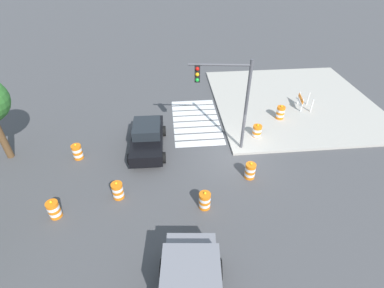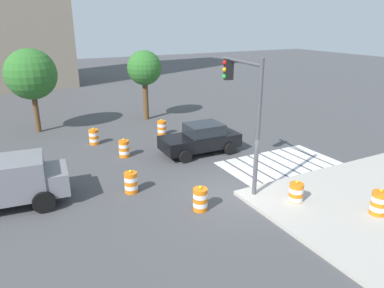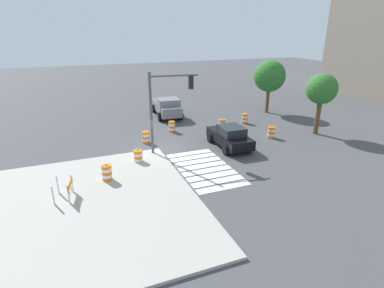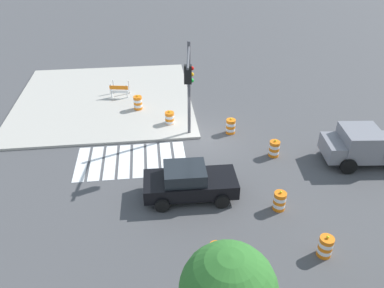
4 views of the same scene
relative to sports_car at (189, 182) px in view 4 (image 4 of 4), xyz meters
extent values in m
plane|color=#474749|center=(-1.24, -5.04, -0.81)|extent=(120.00, 120.00, 0.00)
cube|color=#ADA89E|center=(4.76, -11.04, -0.74)|extent=(12.00, 12.00, 0.15)
cube|color=silver|center=(0.14, -3.24, -0.80)|extent=(0.60, 3.20, 0.02)
cube|color=silver|center=(0.89, -3.24, -0.80)|extent=(0.60, 3.20, 0.02)
cube|color=silver|center=(1.64, -3.24, -0.80)|extent=(0.60, 3.20, 0.02)
cube|color=silver|center=(2.39, -3.24, -0.80)|extent=(0.60, 3.20, 0.02)
cube|color=silver|center=(3.14, -3.24, -0.80)|extent=(0.60, 3.20, 0.02)
cube|color=silver|center=(3.89, -3.24, -0.80)|extent=(0.60, 3.20, 0.02)
cube|color=silver|center=(4.64, -3.24, -0.80)|extent=(0.60, 3.20, 0.02)
cube|color=silver|center=(5.39, -3.24, -0.80)|extent=(0.60, 3.20, 0.02)
cube|color=black|center=(-0.06, 0.00, -0.13)|extent=(4.34, 1.93, 0.70)
cube|color=#1E2328|center=(0.19, 0.00, 0.52)|extent=(1.93, 1.64, 0.60)
cylinder|color=black|center=(-1.43, -0.92, -0.48)|extent=(0.66, 0.25, 0.66)
cylinder|color=black|center=(-1.39, 0.98, -0.48)|extent=(0.66, 0.25, 0.66)
cylinder|color=black|center=(1.27, -0.98, -0.48)|extent=(0.66, 0.25, 0.66)
cylinder|color=black|center=(1.31, 0.92, -0.48)|extent=(0.66, 0.25, 0.66)
cube|color=slate|center=(-9.13, -1.79, 0.36)|extent=(2.09, 2.18, 1.50)
cube|color=slate|center=(-8.04, -1.89, 0.06)|extent=(1.58, 2.03, 0.90)
cylinder|color=black|center=(-8.24, -0.85, -0.39)|extent=(0.87, 0.38, 0.84)
cylinder|color=black|center=(-8.43, -2.88, -0.39)|extent=(0.87, 0.38, 0.84)
cylinder|color=orange|center=(-4.97, -2.83, -0.72)|extent=(0.56, 0.56, 0.18)
cylinder|color=white|center=(-4.97, -2.83, -0.54)|extent=(0.56, 0.56, 0.18)
cylinder|color=orange|center=(-4.97, -2.83, -0.36)|extent=(0.56, 0.56, 0.18)
cylinder|color=white|center=(-4.97, -2.83, -0.18)|extent=(0.56, 0.56, 0.18)
cylinder|color=orange|center=(-4.97, -2.83, 0.00)|extent=(0.56, 0.56, 0.18)
sphere|color=yellow|center=(-4.97, -2.83, 0.15)|extent=(0.12, 0.12, 0.12)
cylinder|color=orange|center=(-4.85, 4.20, -0.72)|extent=(0.56, 0.56, 0.18)
cylinder|color=white|center=(-4.85, 4.20, -0.54)|extent=(0.56, 0.56, 0.18)
cylinder|color=orange|center=(-4.85, 4.20, -0.36)|extent=(0.56, 0.56, 0.18)
cylinder|color=white|center=(-4.85, 4.20, -0.18)|extent=(0.56, 0.56, 0.18)
cylinder|color=orange|center=(-4.85, 4.20, 0.00)|extent=(0.56, 0.56, 0.18)
sphere|color=yellow|center=(-4.85, 4.20, 0.15)|extent=(0.12, 0.12, 0.12)
cylinder|color=orange|center=(-3.91, 1.38, -0.72)|extent=(0.56, 0.56, 0.18)
cylinder|color=white|center=(-3.91, 1.38, -0.54)|extent=(0.56, 0.56, 0.18)
cylinder|color=orange|center=(-3.91, 1.38, -0.36)|extent=(0.56, 0.56, 0.18)
cylinder|color=white|center=(-3.91, 1.38, -0.18)|extent=(0.56, 0.56, 0.18)
cylinder|color=orange|center=(-3.91, 1.38, 0.00)|extent=(0.56, 0.56, 0.18)
sphere|color=yellow|center=(-3.91, 1.38, 0.15)|extent=(0.12, 0.12, 0.12)
cylinder|color=orange|center=(0.44, -6.90, -0.72)|extent=(0.56, 0.56, 0.18)
cylinder|color=white|center=(0.44, -6.90, -0.54)|extent=(0.56, 0.56, 0.18)
cylinder|color=orange|center=(0.44, -6.90, -0.36)|extent=(0.56, 0.56, 0.18)
cylinder|color=white|center=(0.44, -6.90, -0.18)|extent=(0.56, 0.56, 0.18)
cylinder|color=orange|center=(0.44, -6.90, 0.00)|extent=(0.56, 0.56, 0.18)
sphere|color=yellow|center=(0.44, -6.90, 0.15)|extent=(0.12, 0.12, 0.12)
cylinder|color=orange|center=(-3.12, -5.53, -0.72)|extent=(0.56, 0.56, 0.18)
cylinder|color=white|center=(-3.12, -5.53, -0.54)|extent=(0.56, 0.56, 0.18)
cylinder|color=orange|center=(-3.12, -5.53, -0.36)|extent=(0.56, 0.56, 0.18)
cylinder|color=white|center=(-3.12, -5.53, -0.18)|extent=(0.56, 0.56, 0.18)
cylinder|color=orange|center=(-3.12, -5.53, 0.00)|extent=(0.56, 0.56, 0.18)
sphere|color=yellow|center=(-3.12, -5.53, 0.15)|extent=(0.12, 0.12, 0.12)
cylinder|color=orange|center=(-0.57, 4.07, -0.72)|extent=(0.56, 0.56, 0.18)
cylinder|color=white|center=(-0.57, 4.07, -0.54)|extent=(0.56, 0.56, 0.18)
cylinder|color=orange|center=(-0.57, 4.07, -0.36)|extent=(0.56, 0.56, 0.18)
cylinder|color=white|center=(-0.57, 4.07, -0.18)|extent=(0.56, 0.56, 0.18)
cylinder|color=orange|center=(-0.57, 4.07, 0.00)|extent=(0.56, 0.56, 0.18)
sphere|color=yellow|center=(-0.57, 4.07, 0.15)|extent=(0.12, 0.12, 0.12)
cylinder|color=orange|center=(2.38, -9.09, -0.57)|extent=(0.56, 0.56, 0.18)
cylinder|color=white|center=(2.38, -9.09, -0.39)|extent=(0.56, 0.56, 0.18)
cylinder|color=orange|center=(2.38, -9.09, -0.21)|extent=(0.56, 0.56, 0.18)
cylinder|color=white|center=(2.38, -9.09, -0.03)|extent=(0.56, 0.56, 0.18)
cylinder|color=orange|center=(2.38, -9.09, 0.15)|extent=(0.56, 0.56, 0.18)
sphere|color=yellow|center=(2.38, -9.09, 0.30)|extent=(0.12, 0.12, 0.12)
cube|color=silver|center=(3.14, -10.95, -0.16)|extent=(0.08, 0.08, 1.00)
cube|color=silver|center=(3.02, -11.64, -0.16)|extent=(0.08, 0.08, 1.00)
cube|color=silver|center=(4.22, -11.15, -0.16)|extent=(0.08, 0.08, 1.00)
cube|color=silver|center=(4.10, -11.84, -0.16)|extent=(0.08, 0.08, 1.00)
cube|color=orange|center=(3.69, -11.03, 0.09)|extent=(1.29, 0.27, 0.28)
cube|color=white|center=(3.69, -11.03, -0.21)|extent=(1.29, 0.27, 0.20)
cylinder|color=#4C4C51|center=(-0.64, -5.64, 2.09)|extent=(0.18, 0.18, 5.50)
cylinder|color=#4C4C51|center=(-0.43, -4.05, 4.54)|extent=(0.53, 3.19, 0.12)
cube|color=black|center=(-0.29, -2.94, 4.09)|extent=(0.39, 0.32, 0.90)
sphere|color=red|center=(-0.48, -2.92, 4.39)|extent=(0.20, 0.20, 0.20)
sphere|color=#F2A514|center=(-0.48, -2.92, 4.09)|extent=(0.20, 0.20, 0.20)
sphere|color=green|center=(-0.48, -2.92, 3.79)|extent=(0.20, 0.20, 0.20)
camera|label=1|loc=(-14.14, -1.35, 10.08)|focal=26.83mm
camera|label=2|loc=(-9.16, -16.26, 6.13)|focal=33.67mm
camera|label=3|loc=(18.57, -10.39, 7.35)|focal=28.58mm
camera|label=4|loc=(1.51, 13.92, 10.87)|focal=35.74mm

